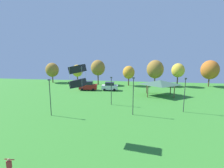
# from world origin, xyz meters

# --- Properties ---
(person_standing_near_foreground) EXTENTS (0.52, 0.47, 1.63)m
(person_standing_near_foreground) POSITION_xyz_m (-6.40, 11.44, 0.91)
(person_standing_near_foreground) COLOR brown
(person_standing_near_foreground) RESTS_ON ground
(kite_flying_5) EXTENTS (1.73, 1.62, 2.59)m
(kite_flying_5) POSITION_xyz_m (-2.93, 18.34, 7.25)
(kite_flying_5) COLOR black
(parked_car_leftmost) EXTENTS (4.82, 2.40, 2.39)m
(parked_car_leftmost) POSITION_xyz_m (-9.21, 44.07, 1.18)
(parked_car_leftmost) COLOR maroon
(parked_car_leftmost) RESTS_ON ground
(parked_car_second_from_left) EXTENTS (4.24, 2.23, 2.20)m
(parked_car_second_from_left) POSITION_xyz_m (-3.50, 44.51, 1.10)
(parked_car_second_from_left) COLOR silver
(parked_car_second_from_left) RESTS_ON ground
(park_pavilion) EXTENTS (7.28, 5.50, 3.60)m
(park_pavilion) POSITION_xyz_m (8.72, 40.68, 3.08)
(park_pavilion) COLOR brown
(park_pavilion) RESTS_ON ground
(light_post_0) EXTENTS (0.36, 0.20, 5.79)m
(light_post_0) POSITION_xyz_m (-9.81, 24.93, 3.29)
(light_post_0) COLOR #2D2D33
(light_post_0) RESTS_ON ground
(light_post_1) EXTENTS (0.36, 0.20, 5.77)m
(light_post_1) POSITION_xyz_m (11.27, 29.59, 3.28)
(light_post_1) COLOR #2D2D33
(light_post_1) RESTS_ON ground
(light_post_2) EXTENTS (0.36, 0.20, 5.34)m
(light_post_2) POSITION_xyz_m (-1.26, 32.03, 3.06)
(light_post_2) COLOR #2D2D33
(light_post_2) RESTS_ON ground
(light_post_3) EXTENTS (0.36, 0.20, 6.07)m
(light_post_3) POSITION_xyz_m (2.94, 27.05, 3.43)
(light_post_3) COLOR #2D2D33
(light_post_3) RESTS_ON ground
(treeline_tree_0) EXTENTS (4.21, 4.21, 6.52)m
(treeline_tree_0) POSITION_xyz_m (-24.10, 54.09, 4.20)
(treeline_tree_0) COLOR brown
(treeline_tree_0) RESTS_ON ground
(treeline_tree_1) EXTENTS (3.43, 3.43, 6.07)m
(treeline_tree_1) POSITION_xyz_m (-15.11, 52.84, 4.16)
(treeline_tree_1) COLOR brown
(treeline_tree_1) RESTS_ON ground
(treeline_tree_2) EXTENTS (4.31, 4.31, 7.61)m
(treeline_tree_2) POSITION_xyz_m (-8.36, 52.41, 5.22)
(treeline_tree_2) COLOR brown
(treeline_tree_2) RESTS_ON ground
(treeline_tree_3) EXTENTS (3.51, 3.51, 5.93)m
(treeline_tree_3) POSITION_xyz_m (1.05, 52.09, 3.98)
(treeline_tree_3) COLOR brown
(treeline_tree_3) RESTS_ON ground
(treeline_tree_4) EXTENTS (5.00, 5.00, 7.63)m
(treeline_tree_4) POSITION_xyz_m (8.84, 53.67, 4.87)
(treeline_tree_4) COLOR brown
(treeline_tree_4) RESTS_ON ground
(treeline_tree_5) EXTENTS (3.70, 3.70, 6.75)m
(treeline_tree_5) POSITION_xyz_m (15.27, 53.01, 4.70)
(treeline_tree_5) COLOR brown
(treeline_tree_5) RESTS_ON ground
(treeline_tree_6) EXTENTS (4.98, 4.98, 7.64)m
(treeline_tree_6) POSITION_xyz_m (24.30, 54.02, 4.89)
(treeline_tree_6) COLOR brown
(treeline_tree_6) RESTS_ON ground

